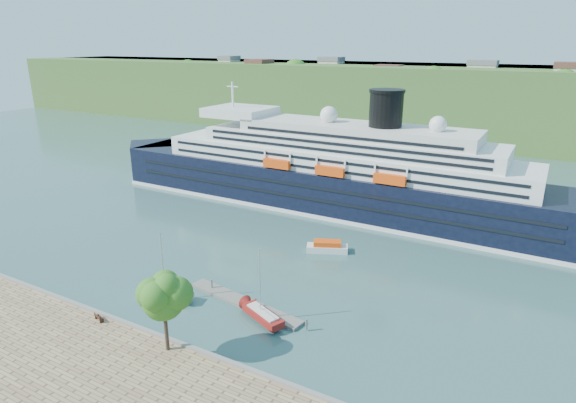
# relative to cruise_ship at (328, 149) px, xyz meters

# --- Properties ---
(ground) EXTENTS (400.00, 400.00, 0.00)m
(ground) POSITION_rel_cruise_ship_xyz_m (4.49, -51.70, -12.01)
(ground) COLOR #315754
(ground) RESTS_ON ground
(far_hillside) EXTENTS (400.00, 50.00, 24.00)m
(far_hillside) POSITION_rel_cruise_ship_xyz_m (4.49, 93.30, -0.01)
(far_hillside) COLOR #324F1F
(far_hillside) RESTS_ON ground
(quay_coping) EXTENTS (220.00, 0.50, 0.30)m
(quay_coping) POSITION_rel_cruise_ship_xyz_m (4.49, -51.90, -10.86)
(quay_coping) COLOR slate
(quay_coping) RESTS_ON promenade
(cruise_ship) EXTENTS (107.01, 16.08, 24.01)m
(cruise_ship) POSITION_rel_cruise_ship_xyz_m (0.00, 0.00, 0.00)
(cruise_ship) COLOR black
(cruise_ship) RESTS_ON ground
(park_bench) EXTENTS (1.63, 1.03, 0.97)m
(park_bench) POSITION_rel_cruise_ship_xyz_m (-4.69, -52.90, -10.52)
(park_bench) COLOR #441F13
(park_bench) RESTS_ON promenade
(promenade_tree) EXTENTS (5.90, 5.90, 9.77)m
(promenade_tree) POSITION_rel_cruise_ship_xyz_m (6.14, -53.20, -6.12)
(promenade_tree) COLOR #266119
(promenade_tree) RESTS_ON promenade
(floating_pontoon) EXTENTS (17.86, 4.83, 0.39)m
(floating_pontoon) POSITION_rel_cruise_ship_xyz_m (6.99, -40.16, -11.81)
(floating_pontoon) COLOR gray
(floating_pontoon) RESTS_ON ground
(sailboat_white_near) EXTENTS (7.33, 3.73, 9.12)m
(sailboat_white_near) POSITION_rel_cruise_ship_xyz_m (-1.97, -44.21, -7.45)
(sailboat_white_near) COLOR silver
(sailboat_white_near) RESTS_ON ground
(sailboat_red) EXTENTS (7.18, 4.52, 9.01)m
(sailboat_red) POSITION_rel_cruise_ship_xyz_m (11.34, -42.56, -7.50)
(sailboat_red) COLOR maroon
(sailboat_red) RESTS_ON ground
(tender_launch) EXTENTS (6.94, 4.72, 1.82)m
(tender_launch) POSITION_rel_cruise_ship_xyz_m (9.45, -20.15, -11.10)
(tender_launch) COLOR #EB480D
(tender_launch) RESTS_ON ground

